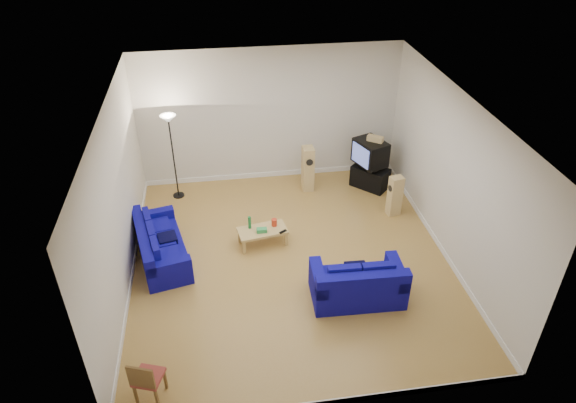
{
  "coord_description": "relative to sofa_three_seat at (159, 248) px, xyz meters",
  "views": [
    {
      "loc": [
        -1.2,
        -7.6,
        6.42
      ],
      "look_at": [
        0.0,
        0.4,
        1.1
      ],
      "focal_mm": 32.0,
      "sensor_mm": 36.0,
      "label": 1
    }
  ],
  "objects": [
    {
      "name": "television",
      "position": [
        4.71,
        2.02,
        0.63
      ],
      "size": [
        0.78,
        0.89,
        0.57
      ],
      "rotation": [
        0.0,
        0.0,
        -1.19
      ],
      "color": "black",
      "rests_on": "av_receiver"
    },
    {
      "name": "red_canister",
      "position": [
        2.27,
        0.28,
        0.15
      ],
      "size": [
        0.12,
        0.12,
        0.15
      ],
      "primitive_type": "cylinder",
      "rotation": [
        0.0,
        0.0,
        0.15
      ],
      "color": "red",
      "rests_on": "coffee_table"
    },
    {
      "name": "sofa_loveseat",
      "position": [
        3.49,
        -1.63,
        0.03
      ],
      "size": [
        1.62,
        0.95,
        0.8
      ],
      "rotation": [
        0.0,
        0.0,
        -0.04
      ],
      "color": "#060365",
      "rests_on": "ground"
    },
    {
      "name": "speaker_left",
      "position": [
        3.29,
        2.12,
        0.27
      ],
      "size": [
        0.26,
        0.34,
        1.08
      ],
      "rotation": [
        0.0,
        0.0,
        0.02
      ],
      "color": "#D5B773",
      "rests_on": "ground"
    },
    {
      "name": "sofa_three_seat",
      "position": [
        0.0,
        0.0,
        0.0
      ],
      "size": [
        1.21,
        2.02,
        0.73
      ],
      "rotation": [
        0.0,
        0.0,
        -1.35
      ],
      "color": "#060365",
      "rests_on": "ground"
    },
    {
      "name": "remote",
      "position": [
        2.41,
        0.04,
        0.09
      ],
      "size": [
        0.16,
        0.13,
        0.02
      ],
      "primitive_type": "cube",
      "rotation": [
        0.0,
        0.0,
        0.57
      ],
      "color": "black",
      "rests_on": "coffee_table"
    },
    {
      "name": "dining_chair",
      "position": [
        0.03,
        -3.17,
        0.18
      ],
      "size": [
        0.49,
        0.49,
        0.8
      ],
      "rotation": [
        0.0,
        0.0,
        -0.34
      ],
      "color": "brown",
      "rests_on": "ground"
    },
    {
      "name": "speaker_right",
      "position": [
        4.95,
        0.82,
        0.19
      ],
      "size": [
        0.32,
        0.26,
        0.93
      ],
      "rotation": [
        0.0,
        0.0,
        -1.37
      ],
      "color": "#D5B773",
      "rests_on": "ground"
    },
    {
      "name": "floor_lamp",
      "position": [
        0.28,
        2.25,
        1.39
      ],
      "size": [
        0.34,
        0.34,
        2.01
      ],
      "color": "black",
      "rests_on": "ground"
    },
    {
      "name": "coffee_table",
      "position": [
        2.01,
        0.18,
        0.03
      ],
      "size": [
        1.03,
        0.63,
        0.35
      ],
      "rotation": [
        0.0,
        0.0,
        0.16
      ],
      "color": "tan",
      "rests_on": "ground"
    },
    {
      "name": "av_receiver",
      "position": [
        4.75,
        2.02,
        0.29
      ],
      "size": [
        0.56,
        0.58,
        0.1
      ],
      "primitive_type": "cube",
      "rotation": [
        0.0,
        0.0,
        -0.94
      ],
      "color": "black",
      "rests_on": "tv_stand"
    },
    {
      "name": "centre_speaker",
      "position": [
        4.8,
        2.01,
        0.98
      ],
      "size": [
        0.37,
        0.33,
        0.13
      ],
      "primitive_type": "cube",
      "rotation": [
        0.0,
        0.0,
        -0.65
      ],
      "color": "#D5B773",
      "rests_on": "television"
    },
    {
      "name": "tissue_box",
      "position": [
        2.0,
        0.11,
        0.12
      ],
      "size": [
        0.2,
        0.11,
        0.08
      ],
      "primitive_type": "cube",
      "rotation": [
        0.0,
        0.0,
        -0.02
      ],
      "color": "green",
      "rests_on": "coffee_table"
    },
    {
      "name": "room",
      "position": [
        2.5,
        -0.42,
        1.27
      ],
      "size": [
        6.01,
        6.51,
        3.21
      ],
      "color": "olive",
      "rests_on": "ground"
    },
    {
      "name": "bottle",
      "position": [
        1.77,
        0.27,
        0.21
      ],
      "size": [
        0.07,
        0.07,
        0.26
      ],
      "primitive_type": "cylinder",
      "rotation": [
        0.0,
        0.0,
        0.22
      ],
      "color": "#197233",
      "rests_on": "coffee_table"
    },
    {
      "name": "tv_stand",
      "position": [
        4.76,
        1.99,
        -0.01
      ],
      "size": [
        0.92,
        0.92,
        0.51
      ],
      "primitive_type": "cube",
      "rotation": [
        0.0,
        0.0,
        -0.79
      ],
      "color": "black",
      "rests_on": "ground"
    }
  ]
}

